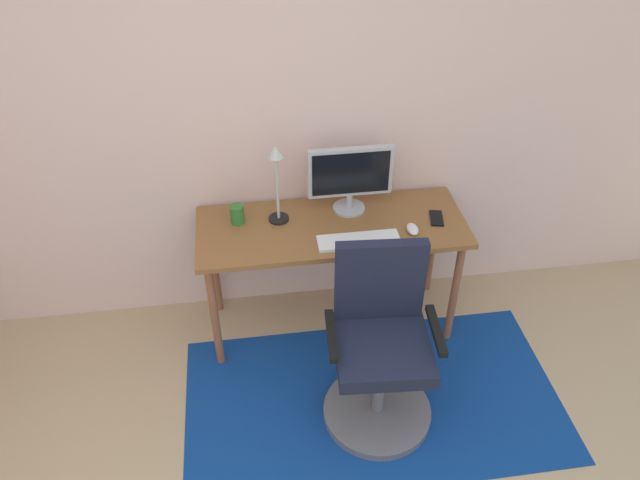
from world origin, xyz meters
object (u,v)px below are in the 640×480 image
at_px(keyboard, 359,241).
at_px(office_chair, 380,356).
at_px(desk, 332,237).
at_px(computer_mouse, 413,229).
at_px(coffee_cup, 237,214).
at_px(desk_lamp, 277,176).
at_px(cell_phone, 436,218).
at_px(monitor, 350,175).

distance_m(keyboard, office_chair, 0.60).
bearing_deg(desk, computer_mouse, -16.07).
height_order(coffee_cup, desk_lamp, desk_lamp).
bearing_deg(computer_mouse, office_chair, -117.16).
bearing_deg(cell_phone, coffee_cup, -175.38).
bearing_deg(office_chair, monitor, 95.76).
distance_m(desk, computer_mouse, 0.44).
bearing_deg(keyboard, desk, 124.51).
bearing_deg(keyboard, coffee_cup, 156.75).
bearing_deg(coffee_cup, desk, -10.98).
relative_size(keyboard, office_chair, 0.44).
distance_m(monitor, desk_lamp, 0.40).
bearing_deg(desk_lamp, office_chair, -60.64).
bearing_deg(office_chair, keyboard, 97.16).
xyz_separation_m(computer_mouse, coffee_cup, (-0.91, 0.22, 0.04)).
bearing_deg(keyboard, desk_lamp, 146.89).
bearing_deg(desk_lamp, computer_mouse, -16.76).
xyz_separation_m(cell_phone, desk_lamp, (-0.85, 0.11, 0.28)).
distance_m(desk, coffee_cup, 0.53).
xyz_separation_m(monitor, office_chair, (0.02, -0.79, -0.56)).
bearing_deg(desk, keyboard, -55.49).
bearing_deg(coffee_cup, cell_phone, -6.50).
distance_m(keyboard, computer_mouse, 0.30).
relative_size(desk_lamp, office_chair, 0.46).
bearing_deg(desk_lamp, desk, -17.78).
distance_m(desk, cell_phone, 0.58).
relative_size(computer_mouse, coffee_cup, 0.99).
xyz_separation_m(monitor, keyboard, (-0.00, -0.30, -0.21)).
xyz_separation_m(desk, cell_phone, (0.57, -0.03, 0.09)).
relative_size(cell_phone, desk_lamp, 0.31).
bearing_deg(coffee_cup, desk_lamp, -2.02).
bearing_deg(cell_phone, office_chair, -113.54).
xyz_separation_m(keyboard, desk_lamp, (-0.39, 0.26, 0.27)).
height_order(cell_phone, desk_lamp, desk_lamp).
bearing_deg(cell_phone, computer_mouse, -138.52).
height_order(monitor, keyboard, monitor).
xyz_separation_m(keyboard, coffee_cup, (-0.61, 0.26, 0.04)).
bearing_deg(monitor, coffee_cup, -176.33).
xyz_separation_m(computer_mouse, desk_lamp, (-0.69, 0.21, 0.26)).
bearing_deg(desk_lamp, monitor, 6.83).
height_order(keyboard, desk_lamp, desk_lamp).
relative_size(keyboard, computer_mouse, 4.13).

